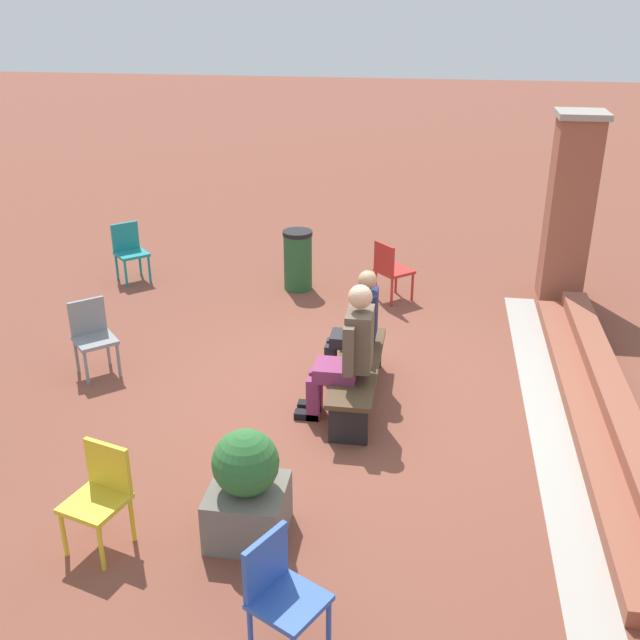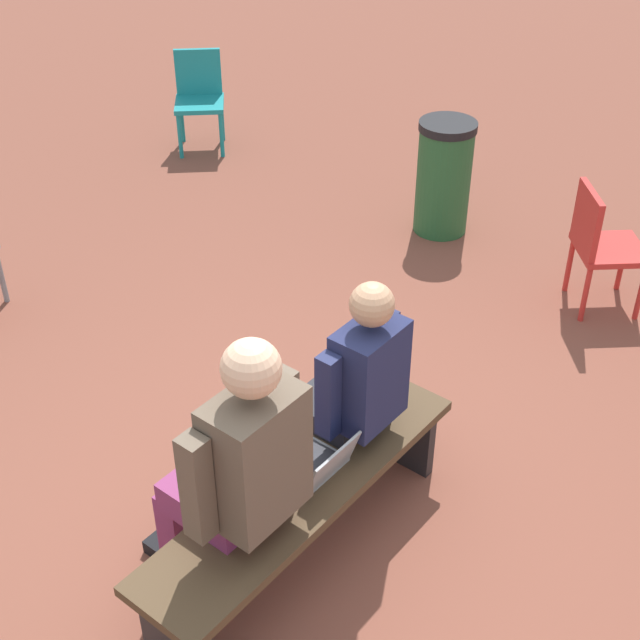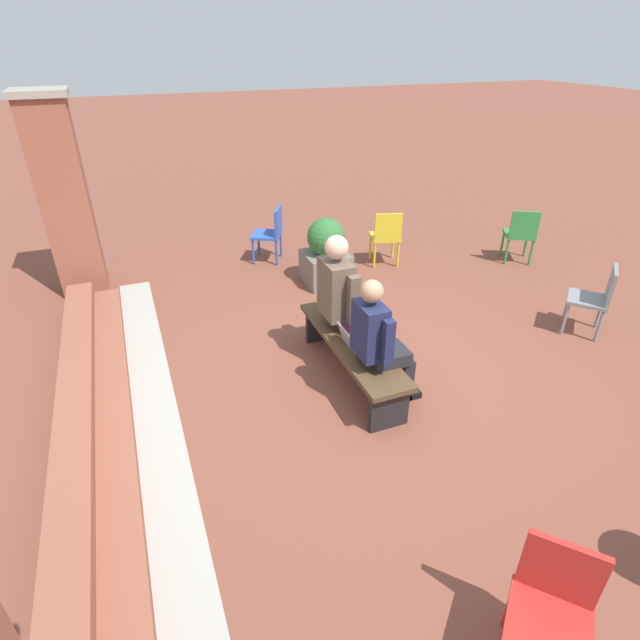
% 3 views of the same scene
% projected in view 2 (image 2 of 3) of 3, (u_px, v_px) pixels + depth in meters
% --- Properties ---
extents(ground_plane, '(60.00, 60.00, 0.00)m').
position_uv_depth(ground_plane, '(309.00, 537.00, 4.29)').
color(ground_plane, brown).
extents(bench, '(1.80, 0.44, 0.45)m').
position_uv_depth(bench, '(303.00, 499.00, 4.01)').
color(bench, '#4C3823').
rests_on(bench, ground).
extents(person_student, '(0.52, 0.65, 1.30)m').
position_uv_depth(person_student, '(350.00, 386.00, 4.13)').
color(person_student, '#232328').
rests_on(person_student, ground).
extents(person_adult, '(0.60, 0.76, 1.44)m').
position_uv_depth(person_adult, '(237.00, 467.00, 3.61)').
color(person_adult, '#7F2D5B').
rests_on(person_adult, ground).
extents(laptop, '(0.32, 0.29, 0.21)m').
position_uv_depth(laptop, '(317.00, 465.00, 3.98)').
color(laptop, '#9EA0A5').
rests_on(laptop, bench).
extents(plastic_chair_by_pillar, '(0.59, 0.59, 0.84)m').
position_uv_depth(plastic_chair_by_pillar, '(600.00, 241.00, 5.66)').
color(plastic_chair_by_pillar, red).
rests_on(plastic_chair_by_pillar, ground).
extents(plastic_chair_mid_courtyard, '(0.59, 0.59, 0.84)m').
position_uv_depth(plastic_chair_mid_courtyard, '(199.00, 94.00, 7.78)').
color(plastic_chair_mid_courtyard, teal).
rests_on(plastic_chair_mid_courtyard, ground).
extents(litter_bin, '(0.42, 0.42, 0.86)m').
position_uv_depth(litter_bin, '(444.00, 177.00, 6.54)').
color(litter_bin, '#23562D').
rests_on(litter_bin, ground).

